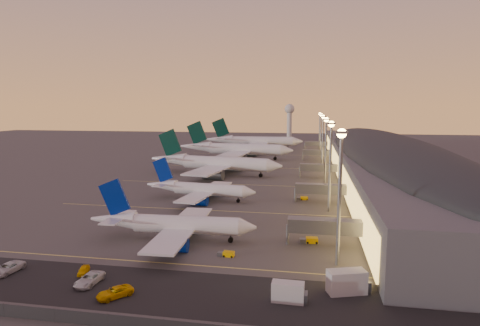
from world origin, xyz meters
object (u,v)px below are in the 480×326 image
object	(u,v)px
airliner_narrow_south	(172,224)
service_van_a	(8,268)
airliner_wide_mid	(235,149)
catering_truck_a	(290,293)
baggage_tug_b	(310,240)
radar_tower	(290,116)
baggage_tug_a	(227,254)
airliner_wide_near	(214,163)
airliner_narrow_north	(200,189)
service_van_d	(115,292)
service_van_c	(89,279)
service_van_b	(84,270)
catering_truck_b	(349,282)
airliner_wide_far	(254,141)
baggage_tug_c	(303,198)

from	to	relation	value
airliner_narrow_south	service_van_a	xyz separation A→B (m)	(-23.09, -22.70, -2.69)
airliner_wide_mid	catering_truck_a	xyz separation A→B (m)	(40.67, -168.02, -4.14)
baggage_tug_b	airliner_narrow_south	bearing A→B (deg)	-178.89
catering_truck_a	service_van_a	distance (m)	50.85
radar_tower	baggage_tug_b	distance (m)	289.71
airliner_narrow_south	baggage_tug_a	bearing A→B (deg)	-30.93
baggage_tug_b	catering_truck_a	bearing A→B (deg)	-101.10
airliner_wide_near	service_van_a	distance (m)	110.90
radar_tower	baggage_tug_a	world-z (taller)	radar_tower
radar_tower	catering_truck_a	size ratio (longest dim) A/B	5.88
airliner_narrow_north	radar_tower	distance (m)	253.50
airliner_narrow_north	baggage_tug_b	xyz separation A→B (m)	(35.26, -35.76, -2.94)
airliner_wide_mid	service_van_d	distance (m)	172.02
airliner_wide_near	airliner_wide_mid	xyz separation A→B (m)	(-1.09, 55.88, 0.44)
service_van_c	service_van_d	size ratio (longest dim) A/B	1.10
airliner_wide_mid	service_van_b	xyz separation A→B (m)	(3.56, -164.02, -4.91)
catering_truck_b	airliner_wide_mid	bearing A→B (deg)	88.52
airliner_narrow_south	airliner_wide_near	xyz separation A→B (m)	(-11.86, 87.55, 1.57)
baggage_tug_b	catering_truck_a	size ratio (longest dim) A/B	0.74
service_van_c	airliner_narrow_south	bearing A→B (deg)	77.98
airliner_wide_near	catering_truck_b	xyz separation A→B (m)	(48.77, -107.49, -3.37)
airliner_wide_near	catering_truck_b	bearing A→B (deg)	-56.74
airliner_wide_near	airliner_wide_far	xyz separation A→B (m)	(2.03, 110.35, 0.56)
baggage_tug_b	baggage_tug_c	bearing A→B (deg)	88.02
radar_tower	catering_truck_b	distance (m)	313.41
service_van_b	service_van_c	size ratio (longest dim) A/B	0.63
baggage_tug_b	service_van_a	bearing A→B (deg)	-159.36
airliner_narrow_south	airliner_wide_near	distance (m)	88.36
radar_tower	service_van_a	xyz separation A→B (m)	(-32.88, -314.34, -21.00)
baggage_tug_b	service_van_c	bearing A→B (deg)	-148.11
airliner_wide_far	catering_truck_b	bearing A→B (deg)	-80.29
baggage_tug_a	catering_truck_b	world-z (taller)	catering_truck_b
airliner_wide_near	catering_truck_a	distance (m)	118.98
radar_tower	catering_truck_b	bearing A→B (deg)	-85.03
airliner_narrow_north	airliner_wide_near	distance (m)	48.87
radar_tower	baggage_tug_b	world-z (taller)	radar_tower
catering_truck_a	service_van_c	xyz separation A→B (m)	(-33.76, 0.24, -0.57)
service_van_b	service_van_c	bearing A→B (deg)	-65.70
airliner_wide_mid	baggage_tug_a	xyz separation A→B (m)	(27.13, -151.17, -5.12)
radar_tower	catering_truck_b	xyz separation A→B (m)	(27.11, -311.59, -20.11)
airliner_wide_far	baggage_tug_c	xyz separation A→B (m)	(37.93, -152.90, -5.21)
airliner_wide_far	service_van_a	world-z (taller)	airliner_wide_far
radar_tower	catering_truck_a	bearing A→B (deg)	-86.76
airliner_wide_near	airliner_wide_mid	distance (m)	55.89
airliner_narrow_north	service_van_b	size ratio (longest dim) A/B	9.65
airliner_narrow_north	service_van_d	size ratio (longest dim) A/B	6.63
airliner_wide_mid	baggage_tug_a	size ratio (longest dim) A/B	19.63
catering_truck_a	service_van_a	size ratio (longest dim) A/B	0.88
airliner_wide_mid	airliner_wide_far	bearing A→B (deg)	91.59
airliner_narrow_north	airliner_wide_mid	xyz separation A→B (m)	(-8.24, 104.20, 2.10)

